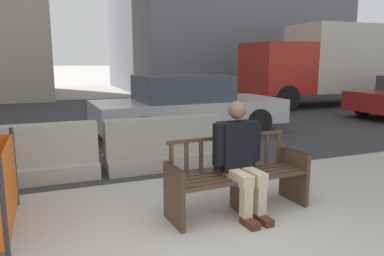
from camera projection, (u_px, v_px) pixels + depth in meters
street_asphalt at (93, 120)px, 11.06m from camera, size 120.00×12.00×0.01m
street_bench at (238, 179)px, 4.39m from camera, size 1.72×0.63×0.88m
seated_person at (240, 156)px, 4.28m from camera, size 0.59×0.74×1.31m
jersey_barrier_centre at (166, 147)px, 6.23m from camera, size 2.01×0.71×0.84m
jersey_barrier_left at (28, 159)px, 5.49m from camera, size 2.00×0.69×0.84m
car_sedan_mid at (187, 105)px, 8.92m from camera, size 4.56×2.12×1.41m
delivery_truck at (335, 61)px, 14.42m from camera, size 6.84×2.44×3.05m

